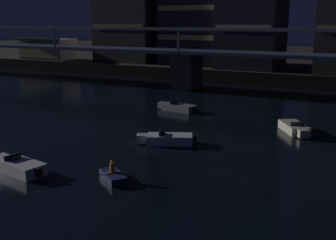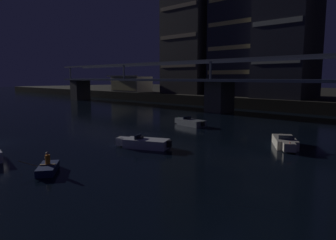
{
  "view_description": "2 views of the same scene",
  "coord_description": "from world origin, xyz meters",
  "px_view_note": "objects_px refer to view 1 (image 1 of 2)",
  "views": [
    {
      "loc": [
        28.28,
        -22.15,
        10.36
      ],
      "look_at": [
        9.81,
        13.1,
        1.12
      ],
      "focal_mm": 45.57,
      "sensor_mm": 36.0,
      "label": 1
    },
    {
      "loc": [
        32.15,
        -8.86,
        6.24
      ],
      "look_at": [
        7.54,
        16.72,
        1.39
      ],
      "focal_mm": 33.09,
      "sensor_mm": 36.0,
      "label": 2
    }
  ],
  "objects_px": {
    "speedboat_mid_left": "(18,166)",
    "speedboat_mid_center": "(295,128)",
    "river_bridge": "(186,59)",
    "dinghy_with_paddler": "(113,176)",
    "speedboat_near_center": "(167,139)",
    "waterfront_pavilion": "(48,49)",
    "speedboat_near_right": "(178,107)"
  },
  "relations": [
    {
      "from": "speedboat_mid_left",
      "to": "speedboat_mid_center",
      "type": "height_order",
      "value": "same"
    },
    {
      "from": "speedboat_mid_left",
      "to": "speedboat_mid_center",
      "type": "distance_m",
      "value": 25.18
    },
    {
      "from": "river_bridge",
      "to": "speedboat_mid_center",
      "type": "height_order",
      "value": "river_bridge"
    },
    {
      "from": "speedboat_mid_left",
      "to": "dinghy_with_paddler",
      "type": "bearing_deg",
      "value": 14.81
    },
    {
      "from": "speedboat_near_center",
      "to": "dinghy_with_paddler",
      "type": "relative_size",
      "value": 1.81
    },
    {
      "from": "waterfront_pavilion",
      "to": "speedboat_near_center",
      "type": "relative_size",
      "value": 2.49
    },
    {
      "from": "waterfront_pavilion",
      "to": "speedboat_near_right",
      "type": "distance_m",
      "value": 53.79
    },
    {
      "from": "speedboat_near_right",
      "to": "dinghy_with_paddler",
      "type": "xyz_separation_m",
      "value": [
        6.18,
        -22.21,
        -0.14
      ]
    },
    {
      "from": "speedboat_near_center",
      "to": "speedboat_mid_left",
      "type": "bearing_deg",
      "value": -118.3
    },
    {
      "from": "river_bridge",
      "to": "speedboat_near_right",
      "type": "xyz_separation_m",
      "value": [
        6.34,
        -15.83,
        -4.17
      ]
    },
    {
      "from": "speedboat_mid_center",
      "to": "speedboat_near_center",
      "type": "bearing_deg",
      "value": -134.59
    },
    {
      "from": "dinghy_with_paddler",
      "to": "river_bridge",
      "type": "bearing_deg",
      "value": 108.22
    },
    {
      "from": "speedboat_near_center",
      "to": "speedboat_mid_center",
      "type": "height_order",
      "value": "same"
    },
    {
      "from": "speedboat_near_right",
      "to": "speedboat_mid_center",
      "type": "relative_size",
      "value": 1.09
    },
    {
      "from": "speedboat_mid_center",
      "to": "dinghy_with_paddler",
      "type": "bearing_deg",
      "value": -113.91
    },
    {
      "from": "speedboat_mid_left",
      "to": "dinghy_with_paddler",
      "type": "relative_size",
      "value": 1.9
    },
    {
      "from": "speedboat_near_center",
      "to": "speedboat_mid_center",
      "type": "distance_m",
      "value": 12.8
    },
    {
      "from": "speedboat_mid_center",
      "to": "speedboat_near_right",
      "type": "bearing_deg",
      "value": 165.33
    },
    {
      "from": "waterfront_pavilion",
      "to": "speedboat_mid_center",
      "type": "xyz_separation_m",
      "value": [
        60.27,
        -31.5,
        -4.02
      ]
    },
    {
      "from": "speedboat_near_center",
      "to": "dinghy_with_paddler",
      "type": "height_order",
      "value": "dinghy_with_paddler"
    },
    {
      "from": "speedboat_near_center",
      "to": "speedboat_near_right",
      "type": "xyz_separation_m",
      "value": [
        -5.37,
        12.88,
        0.0
      ]
    },
    {
      "from": "river_bridge",
      "to": "speedboat_mid_left",
      "type": "xyz_separation_m",
      "value": [
        5.72,
        -39.83,
        -4.17
      ]
    },
    {
      "from": "waterfront_pavilion",
      "to": "speedboat_mid_center",
      "type": "relative_size",
      "value": 2.57
    },
    {
      "from": "speedboat_near_right",
      "to": "speedboat_mid_center",
      "type": "bearing_deg",
      "value": -14.67
    },
    {
      "from": "waterfront_pavilion",
      "to": "speedboat_mid_center",
      "type": "height_order",
      "value": "waterfront_pavilion"
    },
    {
      "from": "river_bridge",
      "to": "speedboat_mid_left",
      "type": "height_order",
      "value": "river_bridge"
    },
    {
      "from": "river_bridge",
      "to": "waterfront_pavilion",
      "type": "xyz_separation_m",
      "value": [
        -39.57,
        11.91,
        -0.14
      ]
    },
    {
      "from": "speedboat_near_right",
      "to": "speedboat_near_center",
      "type": "bearing_deg",
      "value": -67.36
    },
    {
      "from": "speedboat_near_right",
      "to": "river_bridge",
      "type": "bearing_deg",
      "value": 111.84
    },
    {
      "from": "speedboat_near_center",
      "to": "dinghy_with_paddler",
      "type": "distance_m",
      "value": 9.36
    },
    {
      "from": "waterfront_pavilion",
      "to": "speedboat_mid_left",
      "type": "relative_size",
      "value": 2.37
    },
    {
      "from": "speedboat_near_center",
      "to": "river_bridge",
      "type": "bearing_deg",
      "value": 112.2
    }
  ]
}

